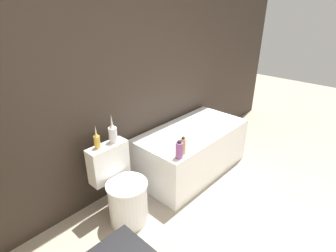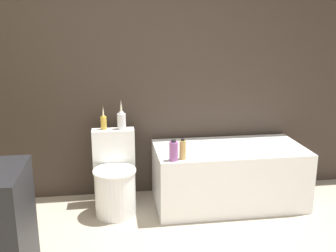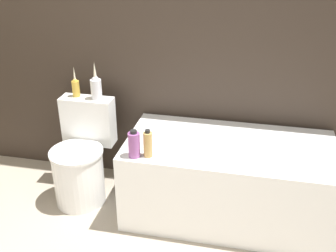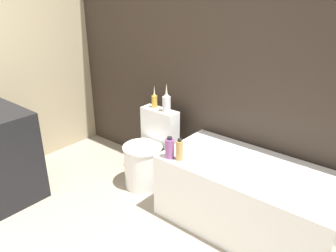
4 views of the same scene
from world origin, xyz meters
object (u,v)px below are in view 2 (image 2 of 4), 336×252
Objects in this scene: vase_silver at (121,119)px; shampoo_bottle_short at (183,150)px; toilet at (115,180)px; vase_gold at (104,121)px; shampoo_bottle_tall at (174,151)px; bathtub at (228,175)px.

shampoo_bottle_short is (0.50, -0.44, -0.18)m from vase_silver.
toilet is 2.63× the size of vase_silver.
toilet is at bearing -68.28° from vase_gold.
toilet is at bearing 152.01° from shampoo_bottle_tall.
shampoo_bottle_short is (0.67, -0.45, -0.16)m from vase_gold.
shampoo_bottle_short is at bearing -22.72° from toilet.
vase_gold reaches higher than shampoo_bottle_tall.
vase_silver is (-1.00, 0.17, 0.54)m from bathtub.
shampoo_bottle_short is at bearing -34.16° from vase_gold.
bathtub is 1.91× the size of toilet.
vase_silver is at bearing -4.29° from vase_gold.
bathtub is 5.01× the size of vase_silver.
vase_gold is 0.17m from vase_silver.
vase_silver is (0.17, -0.01, 0.02)m from vase_gold.
vase_gold reaches higher than toilet.
vase_silver reaches higher than toilet.
shampoo_bottle_tall is at bearing -27.99° from toilet.
shampoo_bottle_tall reaches higher than bathtub.
shampoo_bottle_short reaches higher than bathtub.
toilet is 0.72m from shampoo_bottle_short.
toilet is 4.01× the size of shampoo_bottle_tall.
vase_silver is (0.08, 0.20, 0.53)m from toilet.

